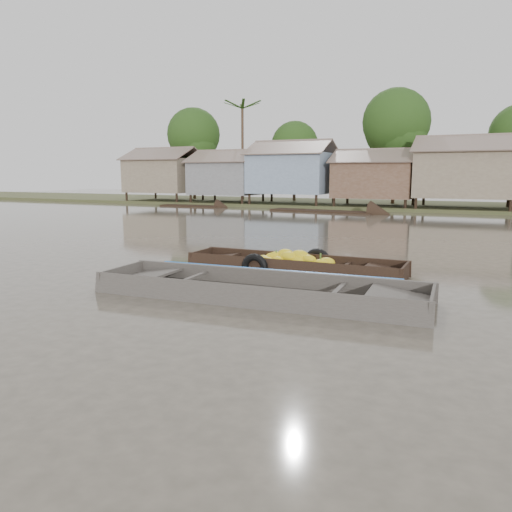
% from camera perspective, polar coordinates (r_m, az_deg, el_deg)
% --- Properties ---
extents(ground, '(120.00, 120.00, 0.00)m').
position_cam_1_polar(ground, '(10.30, 1.01, -5.59)').
color(ground, '#4C463A').
rests_on(ground, ground).
extents(riverbank, '(120.00, 12.47, 10.22)m').
position_cam_1_polar(riverbank, '(40.99, 23.68, 9.17)').
color(riverbank, '#384723').
rests_on(riverbank, ground).
extents(banana_boat, '(6.03, 1.64, 0.85)m').
position_cam_1_polar(banana_boat, '(13.72, 4.03, -1.04)').
color(banana_boat, black).
rests_on(banana_boat, ground).
extents(viewer_boat, '(7.37, 2.26, 0.59)m').
position_cam_1_polar(viewer_boat, '(10.89, 0.40, -4.46)').
color(viewer_boat, '#423C38').
rests_on(viewer_boat, ground).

